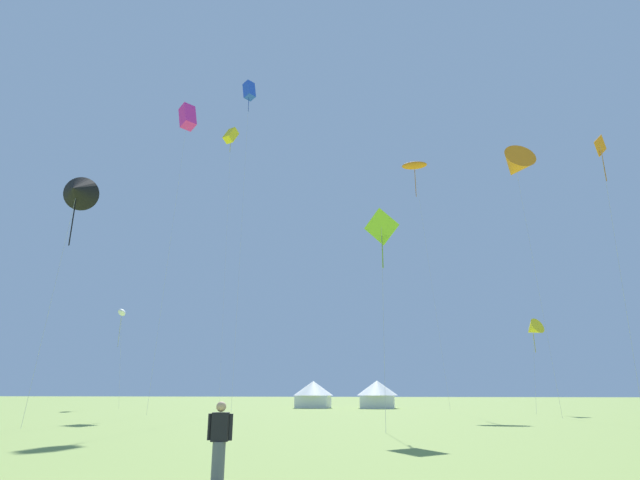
{
  "coord_description": "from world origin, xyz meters",
  "views": [
    {
      "loc": [
        6.42,
        -5.89,
        1.94
      ],
      "look_at": [
        0.0,
        32.0,
        13.71
      ],
      "focal_mm": 27.87,
      "sensor_mm": 36.0,
      "label": 1
    }
  ],
  "objects_px": {
    "kite_black_delta": "(77,191)",
    "person_spectator": "(219,444)",
    "kite_orange_diamond": "(602,156)",
    "kite_blue_box": "(249,91)",
    "kite_yellow_box": "(231,136)",
    "kite_orange_parafoil": "(414,166)",
    "kite_magenta_box": "(188,117)",
    "kite_lime_diamond": "(382,229)",
    "kite_yellow_delta": "(533,329)",
    "festival_tent_left": "(377,393)",
    "kite_orange_delta": "(515,166)",
    "festival_tent_right": "(313,393)",
    "kite_white_parafoil": "(122,313)"
  },
  "relations": [
    {
      "from": "kite_orange_diamond",
      "to": "kite_orange_delta",
      "type": "relative_size",
      "value": 0.74
    },
    {
      "from": "kite_white_parafoil",
      "to": "kite_orange_delta",
      "type": "bearing_deg",
      "value": -16.53
    },
    {
      "from": "kite_orange_parafoil",
      "to": "kite_lime_diamond",
      "type": "distance_m",
      "value": 35.57
    },
    {
      "from": "kite_magenta_box",
      "to": "kite_lime_diamond",
      "type": "xyz_separation_m",
      "value": [
        20.74,
        -15.69,
        -18.89
      ]
    },
    {
      "from": "kite_orange_delta",
      "to": "kite_white_parafoil",
      "type": "bearing_deg",
      "value": 163.47
    },
    {
      "from": "kite_lime_diamond",
      "to": "kite_black_delta",
      "type": "bearing_deg",
      "value": -177.81
    },
    {
      "from": "kite_yellow_box",
      "to": "kite_lime_diamond",
      "type": "height_order",
      "value": "kite_yellow_box"
    },
    {
      "from": "kite_yellow_delta",
      "to": "kite_black_delta",
      "type": "distance_m",
      "value": 41.51
    },
    {
      "from": "kite_white_parafoil",
      "to": "kite_orange_delta",
      "type": "relative_size",
      "value": 0.51
    },
    {
      "from": "kite_orange_diamond",
      "to": "festival_tent_left",
      "type": "bearing_deg",
      "value": 115.81
    },
    {
      "from": "kite_yellow_delta",
      "to": "festival_tent_left",
      "type": "distance_m",
      "value": 21.31
    },
    {
      "from": "kite_orange_parafoil",
      "to": "kite_white_parafoil",
      "type": "height_order",
      "value": "kite_orange_parafoil"
    },
    {
      "from": "kite_magenta_box",
      "to": "festival_tent_right",
      "type": "height_order",
      "value": "kite_magenta_box"
    },
    {
      "from": "kite_orange_delta",
      "to": "kite_black_delta",
      "type": "height_order",
      "value": "kite_orange_delta"
    },
    {
      "from": "kite_yellow_box",
      "to": "festival_tent_right",
      "type": "xyz_separation_m",
      "value": [
        12.0,
        2.27,
        -35.96
      ]
    },
    {
      "from": "kite_orange_delta",
      "to": "person_spectator",
      "type": "distance_m",
      "value": 41.54
    },
    {
      "from": "kite_orange_parafoil",
      "to": "kite_black_delta",
      "type": "relative_size",
      "value": 1.87
    },
    {
      "from": "kite_orange_delta",
      "to": "festival_tent_right",
      "type": "bearing_deg",
      "value": 137.86
    },
    {
      "from": "kite_black_delta",
      "to": "person_spectator",
      "type": "xyz_separation_m",
      "value": [
        16.9,
        -16.33,
        -13.83
      ]
    },
    {
      "from": "kite_orange_diamond",
      "to": "kite_black_delta",
      "type": "bearing_deg",
      "value": -174.88
    },
    {
      "from": "kite_magenta_box",
      "to": "festival_tent_right",
      "type": "distance_m",
      "value": 36.2
    },
    {
      "from": "kite_orange_parafoil",
      "to": "festival_tent_left",
      "type": "height_order",
      "value": "kite_orange_parafoil"
    },
    {
      "from": "kite_orange_parafoil",
      "to": "festival_tent_right",
      "type": "xyz_separation_m",
      "value": [
        -13.94,
        5.53,
        -27.54
      ]
    },
    {
      "from": "kite_orange_parafoil",
      "to": "kite_blue_box",
      "type": "relative_size",
      "value": 0.82
    },
    {
      "from": "festival_tent_right",
      "to": "festival_tent_left",
      "type": "distance_m",
      "value": 8.0
    },
    {
      "from": "kite_orange_diamond",
      "to": "festival_tent_left",
      "type": "height_order",
      "value": "kite_orange_diamond"
    },
    {
      "from": "kite_black_delta",
      "to": "festival_tent_right",
      "type": "bearing_deg",
      "value": 75.81
    },
    {
      "from": "kite_black_delta",
      "to": "kite_blue_box",
      "type": "bearing_deg",
      "value": 77.89
    },
    {
      "from": "kite_magenta_box",
      "to": "person_spectator",
      "type": "distance_m",
      "value": 47.34
    },
    {
      "from": "kite_lime_diamond",
      "to": "festival_tent_right",
      "type": "xyz_separation_m",
      "value": [
        -10.65,
        35.93,
        -9.37
      ]
    },
    {
      "from": "kite_yellow_delta",
      "to": "festival_tent_right",
      "type": "relative_size",
      "value": 1.75
    },
    {
      "from": "kite_orange_diamond",
      "to": "festival_tent_left",
      "type": "xyz_separation_m",
      "value": [
        -16.3,
        33.69,
        -14.09
      ]
    },
    {
      "from": "kite_white_parafoil",
      "to": "kite_lime_diamond",
      "type": "relative_size",
      "value": 0.97
    },
    {
      "from": "kite_magenta_box",
      "to": "kite_yellow_delta",
      "type": "bearing_deg",
      "value": 12.32
    },
    {
      "from": "kite_blue_box",
      "to": "festival_tent_right",
      "type": "height_order",
      "value": "kite_blue_box"
    },
    {
      "from": "kite_blue_box",
      "to": "kite_orange_diamond",
      "type": "xyz_separation_m",
      "value": [
        29.12,
        -17.73,
        -19.58
      ]
    },
    {
      "from": "kite_blue_box",
      "to": "kite_orange_delta",
      "type": "bearing_deg",
      "value": -9.04
    },
    {
      "from": "kite_white_parafoil",
      "to": "person_spectator",
      "type": "xyz_separation_m",
      "value": [
        31.0,
        -46.32,
        -10.62
      ]
    },
    {
      "from": "festival_tent_right",
      "to": "festival_tent_left",
      "type": "xyz_separation_m",
      "value": [
        8.0,
        -0.0,
        0.02
      ]
    },
    {
      "from": "kite_yellow_delta",
      "to": "festival_tent_left",
      "type": "bearing_deg",
      "value": 141.24
    },
    {
      "from": "kite_yellow_delta",
      "to": "festival_tent_right",
      "type": "xyz_separation_m",
      "value": [
        -23.96,
        12.81,
        -5.95
      ]
    },
    {
      "from": "kite_blue_box",
      "to": "kite_lime_diamond",
      "type": "bearing_deg",
      "value": -52.22
    },
    {
      "from": "kite_lime_diamond",
      "to": "kite_black_delta",
      "type": "height_order",
      "value": "kite_black_delta"
    },
    {
      "from": "kite_white_parafoil",
      "to": "kite_magenta_box",
      "type": "relative_size",
      "value": 0.38
    },
    {
      "from": "kite_lime_diamond",
      "to": "kite_magenta_box",
      "type": "bearing_deg",
      "value": 142.9
    },
    {
      "from": "kite_orange_diamond",
      "to": "person_spectator",
      "type": "relative_size",
      "value": 10.04
    },
    {
      "from": "kite_blue_box",
      "to": "kite_yellow_box",
      "type": "height_order",
      "value": "kite_yellow_box"
    },
    {
      "from": "kite_orange_diamond",
      "to": "festival_tent_left",
      "type": "distance_m",
      "value": 39.99
    },
    {
      "from": "kite_yellow_box",
      "to": "kite_lime_diamond",
      "type": "relative_size",
      "value": 3.16
    },
    {
      "from": "kite_orange_diamond",
      "to": "kite_black_delta",
      "type": "height_order",
      "value": "kite_orange_diamond"
    }
  ]
}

